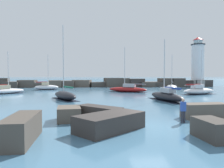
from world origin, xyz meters
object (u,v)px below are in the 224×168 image
sailboat_moored_0 (166,96)px  sailboat_moored_4 (6,91)px  sailboat_moored_8 (199,91)px  person_on_rocks (183,109)px  sailboat_moored_2 (172,87)px  lighthouse (198,65)px  sailboat_moored_1 (65,95)px  sailboat_moored_6 (46,87)px  sailboat_moored_3 (128,89)px

sailboat_moored_0 → sailboat_moored_4: sailboat_moored_0 is taller
sailboat_moored_4 → sailboat_moored_8: bearing=-6.8°
sailboat_moored_8 → person_on_rocks: 24.61m
sailboat_moored_2 → lighthouse: bearing=43.5°
sailboat_moored_1 → person_on_rocks: sailboat_moored_1 is taller
sailboat_moored_6 → lighthouse: bearing=14.8°
sailboat_moored_2 → sailboat_moored_4: 35.24m
sailboat_moored_4 → sailboat_moored_8: 34.00m
sailboat_moored_0 → sailboat_moored_1: 13.62m
sailboat_moored_6 → person_on_rocks: sailboat_moored_6 is taller
sailboat_moored_1 → sailboat_moored_3: 16.01m
lighthouse → sailboat_moored_6: 42.57m
lighthouse → sailboat_moored_1: bearing=-138.2°
sailboat_moored_6 → sailboat_moored_8: bearing=-25.9°
sailboat_moored_4 → person_on_rocks: (21.69, -25.49, 0.39)m
sailboat_moored_0 → person_on_rocks: sailboat_moored_0 is taller
sailboat_moored_4 → sailboat_moored_8: size_ratio=0.97×
lighthouse → sailboat_moored_1: lighthouse is taller
sailboat_moored_1 → person_on_rocks: 18.43m
sailboat_moored_4 → person_on_rocks: bearing=-49.6°
lighthouse → sailboat_moored_2: 17.39m
sailboat_moored_8 → sailboat_moored_1: bearing=-164.8°
sailboat_moored_0 → sailboat_moored_1: (-13.38, 2.53, -0.03)m
sailboat_moored_6 → sailboat_moored_0: bearing=-48.4°
sailboat_moored_1 → sailboat_moored_2: bearing=40.9°
sailboat_moored_0 → person_on_rocks: 13.32m
sailboat_moored_3 → person_on_rocks: (-0.58, -27.39, 0.37)m
sailboat_moored_3 → sailboat_moored_6: sailboat_moored_3 is taller
sailboat_moored_6 → sailboat_moored_8: size_ratio=1.02×
sailboat_moored_4 → sailboat_moored_8: (33.76, -4.05, 0.05)m
sailboat_moored_1 → sailboat_moored_6: (-6.50, 19.90, 0.05)m
sailboat_moored_3 → sailboat_moored_4: (-22.27, -1.90, -0.02)m
sailboat_moored_1 → person_on_rocks: bearing=-56.9°
sailboat_moored_0 → sailboat_moored_6: 29.98m
sailboat_moored_4 → sailboat_moored_2: bearing=15.3°
sailboat_moored_1 → sailboat_moored_2: (22.38, 19.37, -0.08)m
sailboat_moored_4 → person_on_rocks: 33.47m
lighthouse → sailboat_moored_4: 50.65m
lighthouse → sailboat_moored_1: (-34.30, -30.68, -5.61)m
sailboat_moored_2 → sailboat_moored_8: sailboat_moored_2 is taller
sailboat_moored_2 → sailboat_moored_3: 13.87m
sailboat_moored_3 → sailboat_moored_6: (-17.16, 7.95, 0.06)m
sailboat_moored_2 → sailboat_moored_6: 28.89m
sailboat_moored_3 → sailboat_moored_1: bearing=-131.7°
sailboat_moored_6 → sailboat_moored_1: bearing=-71.9°
sailboat_moored_1 → sailboat_moored_4: bearing=139.1°
sailboat_moored_1 → sailboat_moored_4: size_ratio=1.36×
person_on_rocks → sailboat_moored_3: bearing=88.8°
sailboat_moored_1 → sailboat_moored_6: sailboat_moored_1 is taller
sailboat_moored_1 → sailboat_moored_8: (22.15, 6.00, 0.02)m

